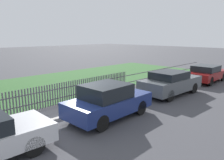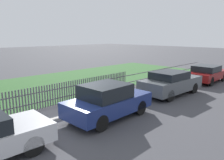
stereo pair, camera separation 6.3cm
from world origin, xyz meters
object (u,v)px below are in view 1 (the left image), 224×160
at_px(covered_motorcycle, 102,89).
at_px(parked_car_navy_estate, 170,82).
at_px(parked_car_red_compact, 206,73).
at_px(parked_car_black_saloon, 108,101).

bearing_deg(covered_motorcycle, parked_car_navy_estate, -26.57).
bearing_deg(parked_car_red_compact, parked_car_black_saloon, 179.58).
xyz_separation_m(parked_car_navy_estate, parked_car_red_compact, (5.21, -0.01, -0.07)).
bearing_deg(parked_car_red_compact, parked_car_navy_estate, 178.80).
bearing_deg(parked_car_black_saloon, parked_car_navy_estate, -0.55).
bearing_deg(parked_car_navy_estate, parked_car_black_saloon, -176.30).
height_order(parked_car_black_saloon, parked_car_red_compact, parked_car_black_saloon).
bearing_deg(parked_car_black_saloon, parked_car_red_compact, -1.31).
height_order(parked_car_red_compact, covered_motorcycle, parked_car_red_compact).
xyz_separation_m(parked_car_black_saloon, parked_car_red_compact, (10.53, 0.13, -0.08)).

